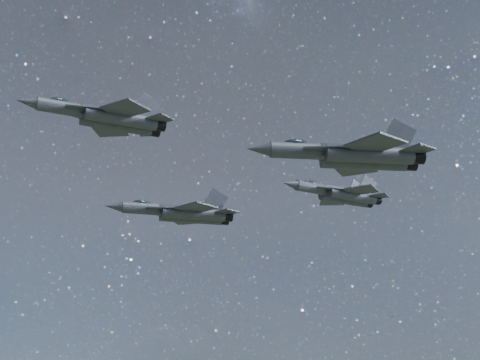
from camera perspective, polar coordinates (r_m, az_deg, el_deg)
jet_lead at (r=67.65m, az=-11.27°, el=5.28°), size 15.15×10.68×3.83m
jet_left at (r=90.29m, az=-4.97°, el=-2.81°), size 17.93×12.22×4.50m
jet_right at (r=63.37m, az=9.56°, el=2.11°), size 17.07×11.25×4.37m
jet_slot at (r=94.27m, az=8.56°, el=-1.21°), size 16.30×11.65×4.17m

